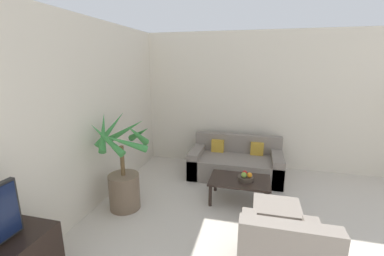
{
  "coord_description": "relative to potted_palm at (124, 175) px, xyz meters",
  "views": [
    {
      "loc": [
        -1.28,
        0.76,
        2.08
      ],
      "look_at": [
        -2.33,
        4.94,
        1.0
      ],
      "focal_mm": 24.0,
      "sensor_mm": 36.0,
      "label": 1
    }
  ],
  "objects": [
    {
      "name": "apple_green",
      "position": [
        1.68,
        0.58,
        -0.07
      ],
      "size": [
        0.08,
        0.08,
        0.08
      ],
      "color": "olive",
      "rests_on": "fruit_bowl"
    },
    {
      "name": "apple_red",
      "position": [
        1.69,
        0.66,
        -0.07
      ],
      "size": [
        0.08,
        0.08,
        0.08
      ],
      "color": "red",
      "rests_on": "fruit_bowl"
    },
    {
      "name": "potted_palm",
      "position": [
        0.0,
        0.0,
        0.0
      ],
      "size": [
        0.81,
        0.9,
        1.43
      ],
      "color": "brown",
      "rests_on": "ground_plane"
    },
    {
      "name": "sofa_loveseat",
      "position": [
        1.49,
        1.55,
        -0.28
      ],
      "size": [
        1.68,
        0.88,
        0.73
      ],
      "color": "gray",
      "rests_on": "ground_plane"
    },
    {
      "name": "orange_fruit",
      "position": [
        1.76,
        0.6,
        -0.07
      ],
      "size": [
        0.08,
        0.08,
        0.08
      ],
      "color": "orange",
      "rests_on": "fruit_bowl"
    },
    {
      "name": "fruit_bowl",
      "position": [
        1.71,
        0.61,
        -0.14
      ],
      "size": [
        0.24,
        0.24,
        0.05
      ],
      "color": "#42382D",
      "rests_on": "coffee_table"
    },
    {
      "name": "wall_left",
      "position": [
        -0.47,
        -0.85,
        0.82
      ],
      "size": [
        0.06,
        7.56,
        2.7
      ],
      "color": "beige",
      "rests_on": "ground_plane"
    },
    {
      "name": "ottoman",
      "position": [
        2.12,
        -0.06,
        -0.33
      ],
      "size": [
        0.57,
        0.49,
        0.39
      ],
      "color": "gray",
      "rests_on": "ground_plane"
    },
    {
      "name": "coffee_table",
      "position": [
        1.62,
        0.61,
        -0.21
      ],
      "size": [
        0.91,
        0.59,
        0.36
      ],
      "color": "black",
      "rests_on": "ground_plane"
    },
    {
      "name": "wall_back",
      "position": [
        3.07,
        2.16,
        0.82
      ],
      "size": [
        8.62,
        0.06,
        2.7
      ],
      "color": "beige",
      "rests_on": "ground_plane"
    }
  ]
}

